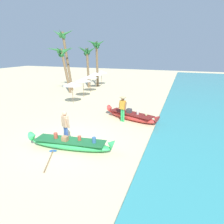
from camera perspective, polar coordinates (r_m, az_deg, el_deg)
name	(u,v)px	position (r m, az deg, el deg)	size (l,w,h in m)	color
ground_plane	(71,142)	(10.33, -12.05, -8.73)	(80.00, 80.00, 0.00)	beige
boat_green_foreground	(70,144)	(9.61, -12.13, -9.10)	(4.39, 1.26, 0.75)	#38B760
boat_red_midground	(131,116)	(13.25, 5.66, -1.13)	(4.02, 2.01, 0.78)	red
person_vendor_hatted	(123,107)	(12.65, 3.16, 1.57)	(0.58, 0.44, 1.76)	green
person_tourist_customer	(65,125)	(10.16, -13.55, -3.61)	(0.58, 0.42, 1.63)	#3D5BA8
parasol_row_0	(72,84)	(17.29, -11.67, 8.10)	(1.60, 1.60, 1.91)	#8E6B47
parasol_row_1	(83,80)	(19.59, -8.51, 9.36)	(1.60, 1.60, 1.91)	#8E6B47
parasol_row_2	(90,76)	(22.02, -6.38, 10.35)	(1.60, 1.60, 1.91)	#8E6B47
parasol_row_3	(96,74)	(24.54, -4.76, 11.15)	(1.60, 1.60, 1.91)	#8E6B47
parasol_row_4	(101,72)	(26.63, -3.14, 11.70)	(1.60, 1.60, 1.91)	#8E6B47
palm_tree_tall_inland	(62,56)	(22.19, -14.37, 15.75)	(2.74, 2.81, 5.02)	brown
palm_tree_leaning_seaward	(64,43)	(23.62, -13.83, 19.11)	(2.92, 2.39, 6.80)	brown
palm_tree_mid_cluster	(87,54)	(24.75, -7.24, 16.48)	(2.72, 2.39, 5.07)	brown
palm_tree_far_behind	(96,49)	(25.34, -4.59, 18.08)	(2.35, 2.87, 5.82)	brown
paddle	(50,157)	(9.20, -17.65, -12.50)	(0.94, 1.71, 0.05)	#8E6B47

